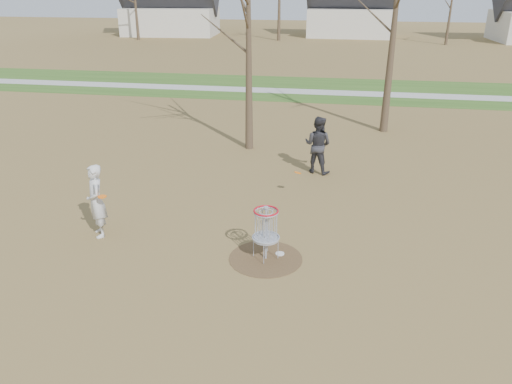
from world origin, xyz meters
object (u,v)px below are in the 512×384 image
player_standing (96,201)px  disc_grounded (280,254)px  disc_golf_basket (266,225)px  player_throwing (318,145)px

player_standing → disc_grounded: bearing=53.7°
player_standing → disc_golf_basket: bearing=50.3°
player_standing → disc_grounded: player_standing is taller
disc_grounded → player_throwing: bearing=84.9°
player_standing → disc_golf_basket: 4.55m
player_standing → disc_grounded: size_ratio=8.92×
player_standing → disc_grounded: 4.94m
player_throwing → disc_golf_basket: size_ratio=1.49×
player_throwing → disc_grounded: player_throwing is taller
disc_grounded → disc_golf_basket: bearing=-140.9°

